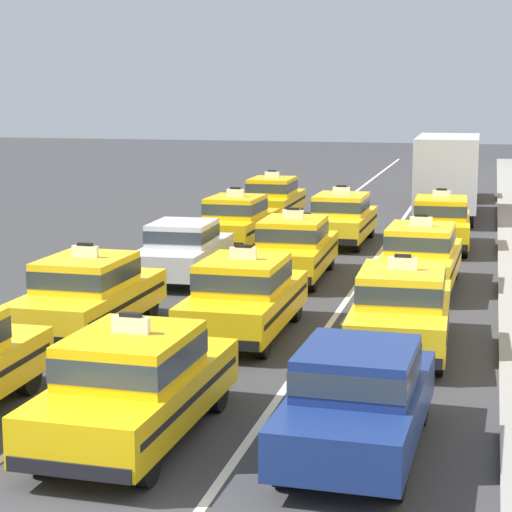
{
  "coord_description": "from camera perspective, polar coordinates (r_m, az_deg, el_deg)",
  "views": [
    {
      "loc": [
        4.93,
        -9.42,
        5.16
      ],
      "look_at": [
        -0.28,
        11.77,
        1.3
      ],
      "focal_mm": 67.65,
      "sensor_mm": 36.0,
      "label": 1
    }
  ],
  "objects": [
    {
      "name": "lane_stripe_left_center",
      "position": [
        30.58,
        1.27,
        0.32
      ],
      "size": [
        0.14,
        80.0,
        0.01
      ],
      "primitive_type": "cube",
      "color": "silver",
      "rests_on": "ground"
    },
    {
      "name": "lane_stripe_center_right",
      "position": [
        30.06,
        7.23,
        0.07
      ],
      "size": [
        0.14,
        80.0,
        0.01
      ],
      "primitive_type": "cube",
      "color": "silver",
      "rests_on": "ground"
    },
    {
      "name": "taxi_left_second",
      "position": [
        20.51,
        -9.87,
        -2.17
      ],
      "size": [
        1.88,
        4.58,
        1.96
      ],
      "color": "black",
      "rests_on": "ground"
    },
    {
      "name": "sedan_left_third",
      "position": [
        25.98,
        -4.32,
        0.45
      ],
      "size": [
        1.9,
        4.35,
        1.58
      ],
      "color": "black",
      "rests_on": "ground"
    },
    {
      "name": "taxi_left_fourth",
      "position": [
        31.17,
        -1.17,
        2.13
      ],
      "size": [
        1.9,
        4.59,
        1.96
      ],
      "color": "black",
      "rests_on": "ground"
    },
    {
      "name": "taxi_left_fifth",
      "position": [
        37.46,
        0.99,
        3.46
      ],
      "size": [
        1.85,
        4.57,
        1.96
      ],
      "color": "black",
      "rests_on": "ground"
    },
    {
      "name": "taxi_center_nearest",
      "position": [
        14.3,
        -7.17,
        -7.47
      ],
      "size": [
        1.93,
        4.6,
        1.96
      ],
      "color": "black",
      "rests_on": "ground"
    },
    {
      "name": "taxi_center_second",
      "position": [
        19.99,
        -0.69,
        -2.34
      ],
      "size": [
        1.83,
        4.57,
        1.96
      ],
      "color": "black",
      "rests_on": "ground"
    },
    {
      "name": "taxi_center_third",
      "position": [
        25.96,
        2.23,
        0.53
      ],
      "size": [
        1.91,
        4.6,
        1.96
      ],
      "color": "black",
      "rests_on": "ground"
    },
    {
      "name": "taxi_center_fourth",
      "position": [
        31.91,
        5.07,
        2.28
      ],
      "size": [
        1.86,
        4.58,
        1.96
      ],
      "color": "black",
      "rests_on": "ground"
    },
    {
      "name": "sedan_right_nearest",
      "position": [
        13.79,
        6.05,
        -8.25
      ],
      "size": [
        1.89,
        4.35,
        1.58
      ],
      "color": "black",
      "rests_on": "ground"
    },
    {
      "name": "taxi_right_second",
      "position": [
        19.09,
        8.61,
        -3.04
      ],
      "size": [
        1.93,
        4.61,
        1.96
      ],
      "color": "black",
      "rests_on": "ground"
    },
    {
      "name": "taxi_right_third",
      "position": [
        24.99,
        9.7,
        0.02
      ],
      "size": [
        1.93,
        4.6,
        1.96
      ],
      "color": "black",
      "rests_on": "ground"
    },
    {
      "name": "taxi_right_fourth",
      "position": [
        31.34,
        10.86,
        2.0
      ],
      "size": [
        1.95,
        4.61,
        1.96
      ],
      "color": "black",
      "rests_on": "ground"
    },
    {
      "name": "box_truck_right_fifth",
      "position": [
        38.56,
        11.27,
        4.81
      ],
      "size": [
        2.37,
        6.99,
        3.27
      ],
      "color": "black",
      "rests_on": "ground"
    },
    {
      "name": "taxi_right_sixth",
      "position": [
        45.64,
        11.74,
        4.44
      ],
      "size": [
        1.88,
        4.58,
        1.96
      ],
      "color": "black",
      "rests_on": "ground"
    }
  ]
}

